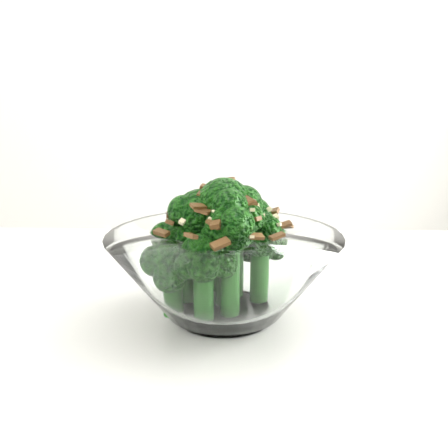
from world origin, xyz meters
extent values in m
plane|color=silver|center=(0.00, 1.75, 1.35)|extent=(3.50, 0.00, 3.50)
cube|color=white|center=(-0.12, -0.15, 0.73)|extent=(1.36, 1.06, 0.04)
cylinder|color=white|center=(-0.30, -0.04, 0.75)|extent=(0.09, 0.09, 0.01)
cylinder|color=#1F5E18|center=(-0.35, -0.05, 0.78)|extent=(0.02, 0.02, 0.04)
sphere|color=#1B6012|center=(-0.35, -0.05, 0.81)|extent=(0.04, 0.04, 0.04)
cylinder|color=#1F5E18|center=(-0.25, -0.01, 0.78)|extent=(0.02, 0.02, 0.04)
sphere|color=#1B6012|center=(-0.25, -0.01, 0.82)|extent=(0.04, 0.04, 0.04)
cylinder|color=#1F5E18|center=(-0.30, -0.07, 0.80)|extent=(0.02, 0.02, 0.07)
sphere|color=#1B6012|center=(-0.30, -0.07, 0.85)|extent=(0.05, 0.05, 0.05)
cylinder|color=#1F5E18|center=(-0.29, 0.01, 0.78)|extent=(0.02, 0.02, 0.04)
sphere|color=#1B6012|center=(-0.29, 0.01, 0.82)|extent=(0.04, 0.04, 0.04)
cylinder|color=#1F5E18|center=(-0.26, -0.04, 0.79)|extent=(0.02, 0.02, 0.06)
sphere|color=#1B6012|center=(-0.26, -0.04, 0.83)|extent=(0.04, 0.04, 0.04)
cylinder|color=#1F5E18|center=(-0.30, -0.04, 0.81)|extent=(0.02, 0.02, 0.09)
sphere|color=#1B6012|center=(-0.30, -0.04, 0.86)|extent=(0.05, 0.05, 0.05)
cylinder|color=#1F5E18|center=(-0.32, -0.03, 0.80)|extent=(0.02, 0.02, 0.08)
sphere|color=#1B6012|center=(-0.32, -0.03, 0.85)|extent=(0.05, 0.05, 0.05)
cylinder|color=#1F5E18|center=(-0.32, -0.07, 0.79)|extent=(0.02, 0.02, 0.05)
sphere|color=#1B6012|center=(-0.32, -0.07, 0.82)|extent=(0.04, 0.04, 0.04)
cylinder|color=#1F5E18|center=(-0.28, -0.02, 0.80)|extent=(0.02, 0.02, 0.08)
sphere|color=#1B6012|center=(-0.28, -0.02, 0.85)|extent=(0.05, 0.05, 0.05)
cylinder|color=#1F5E18|center=(-0.33, -0.02, 0.79)|extent=(0.02, 0.02, 0.06)
sphere|color=#1B6012|center=(-0.33, -0.02, 0.83)|extent=(0.05, 0.05, 0.05)
cube|color=brown|center=(-0.33, -0.06, 0.87)|extent=(0.02, 0.01, 0.01)
cube|color=brown|center=(-0.35, -0.04, 0.85)|extent=(0.01, 0.01, 0.01)
cube|color=brown|center=(-0.30, -0.04, 0.88)|extent=(0.01, 0.01, 0.01)
cube|color=brown|center=(-0.25, -0.02, 0.85)|extent=(0.02, 0.02, 0.01)
cube|color=brown|center=(-0.27, -0.01, 0.85)|extent=(0.01, 0.01, 0.01)
cube|color=brown|center=(-0.35, -0.03, 0.85)|extent=(0.01, 0.01, 0.00)
cube|color=brown|center=(-0.28, -0.02, 0.87)|extent=(0.01, 0.01, 0.01)
cube|color=brown|center=(-0.26, -0.08, 0.84)|extent=(0.02, 0.01, 0.01)
cube|color=brown|center=(-0.24, -0.05, 0.84)|extent=(0.02, 0.02, 0.01)
cube|color=brown|center=(-0.30, -0.08, 0.86)|extent=(0.02, 0.01, 0.01)
cube|color=brown|center=(-0.31, -0.02, 0.87)|extent=(0.02, 0.02, 0.01)
cube|color=brown|center=(-0.27, 0.01, 0.84)|extent=(0.01, 0.01, 0.01)
cube|color=brown|center=(-0.29, -0.04, 0.88)|extent=(0.01, 0.02, 0.01)
cube|color=brown|center=(-0.28, -0.06, 0.87)|extent=(0.01, 0.02, 0.01)
cube|color=brown|center=(-0.32, -0.06, 0.86)|extent=(0.02, 0.02, 0.00)
cube|color=brown|center=(-0.32, -0.04, 0.87)|extent=(0.02, 0.01, 0.01)
cube|color=brown|center=(-0.30, -0.03, 0.88)|extent=(0.02, 0.01, 0.01)
cube|color=brown|center=(-0.28, -0.08, 0.86)|extent=(0.01, 0.02, 0.01)
cube|color=brown|center=(-0.25, -0.06, 0.85)|extent=(0.02, 0.01, 0.01)
cube|color=brown|center=(-0.32, -0.08, 0.85)|extent=(0.01, 0.02, 0.01)
cube|color=brown|center=(-0.36, -0.04, 0.84)|extent=(0.02, 0.02, 0.01)
cube|color=brown|center=(-0.31, -0.10, 0.84)|extent=(0.02, 0.01, 0.01)
cube|color=brown|center=(-0.31, -0.03, 0.88)|extent=(0.02, 0.01, 0.01)
cube|color=brown|center=(-0.29, -0.07, 0.86)|extent=(0.01, 0.01, 0.01)
cube|color=brown|center=(-0.28, -0.09, 0.85)|extent=(0.02, 0.01, 0.01)
cube|color=brown|center=(-0.32, -0.08, 0.86)|extent=(0.01, 0.01, 0.01)
cube|color=brown|center=(-0.30, -0.03, 0.88)|extent=(0.02, 0.01, 0.01)
cube|color=brown|center=(-0.34, -0.08, 0.85)|extent=(0.01, 0.01, 0.00)
cube|color=brown|center=(-0.28, -0.06, 0.87)|extent=(0.02, 0.01, 0.01)
cube|color=brown|center=(-0.27, 0.01, 0.84)|extent=(0.01, 0.01, 0.01)
cube|color=beige|center=(-0.27, -0.02, 0.86)|extent=(0.00, 0.00, 0.00)
cube|color=beige|center=(-0.26, -0.01, 0.85)|extent=(0.01, 0.01, 0.00)
cube|color=beige|center=(-0.25, -0.05, 0.85)|extent=(0.01, 0.01, 0.01)
cube|color=beige|center=(-0.25, -0.06, 0.85)|extent=(0.01, 0.01, 0.00)
cube|color=beige|center=(-0.26, 0.00, 0.85)|extent=(0.01, 0.01, 0.00)
cube|color=beige|center=(-0.26, -0.01, 0.85)|extent=(0.00, 0.00, 0.00)
cube|color=beige|center=(-0.28, -0.06, 0.87)|extent=(0.00, 0.00, 0.00)
cube|color=beige|center=(-0.26, -0.05, 0.86)|extent=(0.01, 0.00, 0.00)
cube|color=beige|center=(-0.26, 0.00, 0.85)|extent=(0.01, 0.01, 0.00)
cube|color=beige|center=(-0.25, -0.01, 0.85)|extent=(0.01, 0.01, 0.00)
cube|color=beige|center=(-0.32, -0.07, 0.86)|extent=(0.00, 0.00, 0.00)
cube|color=beige|center=(-0.27, -0.07, 0.86)|extent=(0.01, 0.01, 0.01)
cube|color=beige|center=(-0.29, 0.01, 0.85)|extent=(0.01, 0.01, 0.00)
cube|color=beige|center=(-0.32, 0.00, 0.85)|extent=(0.00, 0.00, 0.00)
cube|color=beige|center=(-0.28, -0.07, 0.86)|extent=(0.01, 0.01, 0.00)
cube|color=beige|center=(-0.31, -0.07, 0.87)|extent=(0.01, 0.01, 0.00)
cube|color=beige|center=(-0.31, 0.02, 0.85)|extent=(0.01, 0.01, 0.00)
cube|color=beige|center=(-0.34, -0.06, 0.85)|extent=(0.01, 0.01, 0.01)
cube|color=beige|center=(-0.33, -0.01, 0.86)|extent=(0.01, 0.01, 0.01)
cube|color=beige|center=(-0.33, -0.03, 0.87)|extent=(0.01, 0.01, 0.00)
cube|color=beige|center=(-0.26, -0.01, 0.85)|extent=(0.01, 0.01, 0.01)
cube|color=beige|center=(-0.29, 0.01, 0.85)|extent=(0.01, 0.01, 0.00)
cube|color=beige|center=(-0.29, -0.10, 0.85)|extent=(0.00, 0.00, 0.00)
cube|color=beige|center=(-0.31, -0.07, 0.86)|extent=(0.00, 0.00, 0.00)
cube|color=beige|center=(-0.27, -0.06, 0.86)|extent=(0.01, 0.01, 0.01)
cube|color=beige|center=(-0.30, -0.03, 0.88)|extent=(0.01, 0.01, 0.01)
cube|color=beige|center=(-0.30, -0.06, 0.88)|extent=(0.01, 0.01, 0.01)
cube|color=beige|center=(-0.33, -0.02, 0.86)|extent=(0.01, 0.01, 0.01)
camera|label=1|loc=(-0.40, -0.48, 0.96)|focal=40.00mm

